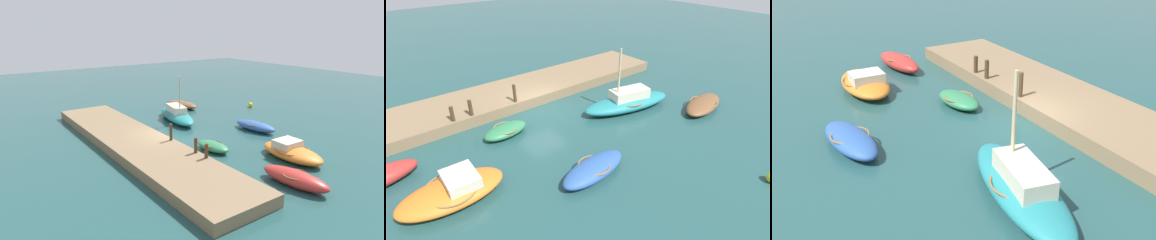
{
  "view_description": "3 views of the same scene",
  "coord_description": "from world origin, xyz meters",
  "views": [
    {
      "loc": [
        18.55,
        -11.31,
        7.74
      ],
      "look_at": [
        -0.89,
        2.61,
        0.9
      ],
      "focal_mm": 31.58,
      "sensor_mm": 36.0,
      "label": 1
    },
    {
      "loc": [
        8.56,
        14.24,
        8.55
      ],
      "look_at": [
        0.34,
        4.0,
        1.09
      ],
      "focal_mm": 28.58,
      "sensor_mm": 36.0,
      "label": 2
    },
    {
      "loc": [
        -12.69,
        10.23,
        7.76
      ],
      "look_at": [
        -0.26,
        3.06,
        1.04
      ],
      "focal_mm": 41.75,
      "sensor_mm": 36.0,
      "label": 3
    }
  ],
  "objects": [
    {
      "name": "mooring_post_mid_east",
      "position": [
        4.97,
        -0.62,
        1.04
      ],
      "size": [
        0.2,
        0.2,
        0.82
      ],
      "primitive_type": "cylinder",
      "color": "#47331E",
      "rests_on": "dock_platform"
    },
    {
      "name": "mooring_post_west",
      "position": [
        1.34,
        -0.62,
        1.17
      ],
      "size": [
        0.18,
        0.18,
        1.08
      ],
      "primitive_type": "cylinder",
      "color": "#47331E",
      "rests_on": "dock_platform"
    },
    {
      "name": "rowboat_brown",
      "position": [
        -7.55,
        6.16,
        0.32
      ],
      "size": [
        3.84,
        2.17,
        0.63
      ],
      "rotation": [
        0.0,
        0.0,
        0.2
      ],
      "color": "brown",
      "rests_on": "ground_plane"
    },
    {
      "name": "dinghy_green",
      "position": [
        3.07,
        1.41,
        0.29
      ],
      "size": [
        2.55,
        1.49,
        0.56
      ],
      "rotation": [
        0.0,
        0.0,
        0.12
      ],
      "color": "#2D7A4C",
      "rests_on": "ground_plane"
    },
    {
      "name": "mooring_post_mid_west",
      "position": [
        3.99,
        -0.62,
        1.08
      ],
      "size": [
        0.2,
        0.2,
        0.89
      ],
      "primitive_type": "cylinder",
      "color": "#47331E",
      "rests_on": "dock_platform"
    },
    {
      "name": "dock_platform",
      "position": [
        0.0,
        -2.34,
        0.32
      ],
      "size": [
        20.37,
        3.93,
        0.63
      ],
      "primitive_type": "cube",
      "color": "#846B4C",
      "rests_on": "ground_plane"
    },
    {
      "name": "sailboat_teal",
      "position": [
        -4.03,
        3.3,
        0.5
      ],
      "size": [
        5.92,
        2.97,
        3.81
      ],
      "rotation": [
        0.0,
        0.0,
        -0.21
      ],
      "color": "teal",
      "rests_on": "ground_plane"
    },
    {
      "name": "motorboat_orange",
      "position": [
        6.78,
        4.38,
        0.44
      ],
      "size": [
        4.12,
        2.13,
        1.06
      ],
      "rotation": [
        0.0,
        0.0,
        -0.03
      ],
      "color": "orange",
      "rests_on": "ground_plane"
    },
    {
      "name": "rowboat_blue",
      "position": [
        1.62,
        6.67,
        0.35
      ],
      "size": [
        3.55,
        1.72,
        0.68
      ],
      "rotation": [
        0.0,
        0.0,
        0.12
      ],
      "color": "#2D569E",
      "rests_on": "ground_plane"
    },
    {
      "name": "ground_plane",
      "position": [
        0.0,
        0.0,
        0.0
      ],
      "size": [
        84.0,
        84.0,
        0.0
      ],
      "primitive_type": "plane",
      "color": "#234C4C"
    }
  ]
}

